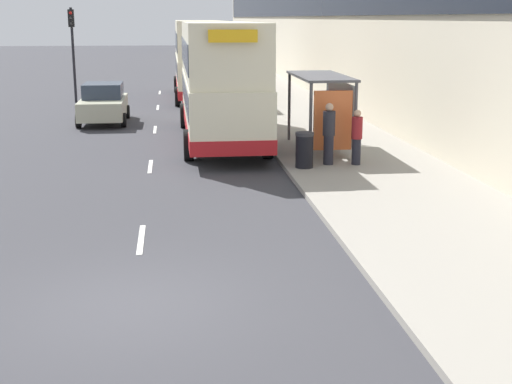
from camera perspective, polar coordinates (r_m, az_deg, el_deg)
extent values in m
plane|color=#38383D|center=(11.62, -9.83, -8.96)|extent=(220.00, 220.00, 0.00)
cube|color=gray|center=(49.75, -0.05, 8.72)|extent=(5.00, 93.00, 0.14)
cube|color=silver|center=(14.91, -9.17, -3.75)|extent=(0.12, 2.00, 0.01)
cube|color=silver|center=(22.13, -8.45, 2.04)|extent=(0.12, 2.00, 0.01)
cube|color=silver|center=(29.47, -8.08, 4.96)|extent=(0.12, 2.00, 0.01)
cube|color=silver|center=(36.86, -7.86, 6.72)|extent=(0.12, 2.00, 0.01)
cube|color=silver|center=(44.27, -7.71, 7.89)|extent=(0.12, 2.00, 0.01)
cube|color=#4C4C51|center=(23.82, 5.19, 9.21)|extent=(1.60, 4.20, 0.08)
cylinder|color=#4C4C51|center=(21.87, 4.39, 5.55)|extent=(0.10, 0.10, 2.40)
cylinder|color=#4C4C51|center=(25.77, 2.68, 6.83)|extent=(0.10, 0.10, 2.40)
cylinder|color=#4C4C51|center=(22.18, 7.96, 5.58)|extent=(0.10, 0.10, 2.40)
cylinder|color=#4C4C51|center=(26.04, 5.74, 6.84)|extent=(0.10, 0.10, 2.40)
cube|color=#99A8B2|center=(24.08, 6.70, 6.55)|extent=(0.04, 3.68, 1.92)
cube|color=#D86633|center=(22.07, 6.16, 5.71)|extent=(1.19, 0.10, 1.82)
cube|color=maroon|center=(24.11, 5.66, 4.49)|extent=(0.36, 2.80, 0.08)
cube|color=beige|center=(26.14, -2.85, 7.11)|extent=(2.55, 10.90, 1.85)
cube|color=beige|center=(25.99, -2.91, 11.27)|extent=(2.50, 10.57, 1.95)
cube|color=#B2191E|center=(26.23, -2.84, 5.59)|extent=(2.58, 10.95, 0.45)
cube|color=#2D3847|center=(26.10, -2.86, 7.92)|extent=(2.58, 10.25, 0.81)
cube|color=#2D3847|center=(26.00, -2.90, 11.06)|extent=(2.55, 10.25, 0.94)
cube|color=yellow|center=(20.56, -1.86, 12.37)|extent=(1.40, 0.08, 0.36)
cylinder|color=black|center=(29.88, -5.78, 6.11)|extent=(0.30, 1.00, 1.00)
cylinder|color=black|center=(30.03, -0.89, 6.21)|extent=(0.30, 1.00, 1.00)
cylinder|color=black|center=(22.88, -5.43, 3.77)|extent=(0.30, 1.00, 1.00)
cylinder|color=black|center=(23.07, 0.93, 3.91)|extent=(0.30, 1.00, 1.00)
cube|color=beige|center=(40.52, -4.54, 9.45)|extent=(2.55, 10.74, 1.85)
cube|color=beige|center=(40.42, -4.59, 12.14)|extent=(2.50, 10.42, 1.95)
cube|color=#B2191E|center=(40.58, -4.52, 8.46)|extent=(2.58, 10.79, 0.45)
cube|color=#2D3847|center=(40.49, -4.55, 9.97)|extent=(2.58, 10.10, 0.81)
cube|color=#2D3847|center=(40.42, -4.58, 12.00)|extent=(2.55, 10.10, 0.94)
cube|color=yellow|center=(35.06, -4.25, 12.92)|extent=(1.40, 0.08, 0.36)
cylinder|color=black|center=(44.20, -6.38, 8.56)|extent=(0.30, 1.00, 1.00)
cylinder|color=black|center=(44.29, -3.04, 8.64)|extent=(0.30, 1.00, 1.00)
cylinder|color=black|center=(37.25, -6.27, 7.61)|extent=(0.30, 1.00, 1.00)
cylinder|color=black|center=(37.36, -2.33, 7.69)|extent=(0.30, 1.00, 1.00)
cube|color=#B7B799|center=(31.71, -12.10, 6.65)|extent=(1.85, 4.40, 0.77)
cube|color=#2D3847|center=(31.86, -12.13, 7.95)|extent=(1.63, 2.11, 0.63)
cylinder|color=black|center=(30.34, -10.55, 5.68)|extent=(0.20, 0.60, 0.60)
cylinder|color=black|center=(30.52, -14.03, 5.55)|extent=(0.20, 0.60, 0.60)
cylinder|color=black|center=(33.04, -10.26, 6.34)|extent=(0.20, 0.60, 0.60)
cylinder|color=black|center=(33.21, -13.46, 6.22)|extent=(0.20, 0.60, 0.60)
cylinder|color=#23232D|center=(21.57, 5.81, 3.37)|extent=(0.30, 0.30, 0.88)
cylinder|color=#26262D|center=(21.44, 5.87, 5.49)|extent=(0.37, 0.37, 0.73)
sphere|color=tan|center=(21.38, 5.90, 6.78)|extent=(0.24, 0.24, 0.24)
cylinder|color=#23232D|center=(21.66, 8.02, 3.22)|extent=(0.27, 0.27, 0.79)
cylinder|color=maroon|center=(21.54, 8.09, 5.10)|extent=(0.33, 0.33, 0.66)
sphere|color=tan|center=(21.48, 8.13, 6.25)|extent=(0.21, 0.21, 0.21)
cylinder|color=black|center=(21.05, 3.89, 3.24)|extent=(0.52, 0.52, 0.95)
cylinder|color=#2D2D33|center=(20.96, 3.91, 4.65)|extent=(0.55, 0.55, 0.10)
cylinder|color=black|center=(39.65, -14.40, 10.51)|extent=(0.14, 0.14, 4.97)
cube|color=black|center=(39.55, -14.58, 13.31)|extent=(0.30, 0.24, 0.90)
sphere|color=red|center=(39.43, -14.63, 13.70)|extent=(0.16, 0.16, 0.16)
sphere|color=#2D2D2D|center=(39.43, -14.60, 13.31)|extent=(0.16, 0.16, 0.16)
sphere|color=#2D2D2D|center=(39.43, -14.58, 12.92)|extent=(0.16, 0.16, 0.16)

